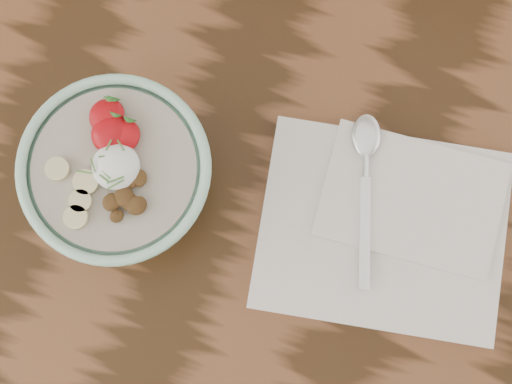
% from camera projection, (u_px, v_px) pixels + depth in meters
% --- Properties ---
extents(table, '(1.60, 0.90, 0.75)m').
position_uv_depth(table, '(204.00, 221.00, 0.91)').
color(table, black).
rests_on(table, ground).
extents(breakfast_bowl, '(0.20, 0.20, 0.13)m').
position_uv_depth(breakfast_bowl, '(121.00, 175.00, 0.75)').
color(breakfast_bowl, '#A2DABB').
rests_on(breakfast_bowl, table).
extents(napkin, '(0.30, 0.26, 0.02)m').
position_uv_depth(napkin, '(389.00, 223.00, 0.80)').
color(napkin, silver).
rests_on(napkin, table).
extents(spoon, '(0.08, 0.20, 0.01)m').
position_uv_depth(spoon, '(366.00, 159.00, 0.80)').
color(spoon, silver).
rests_on(spoon, napkin).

